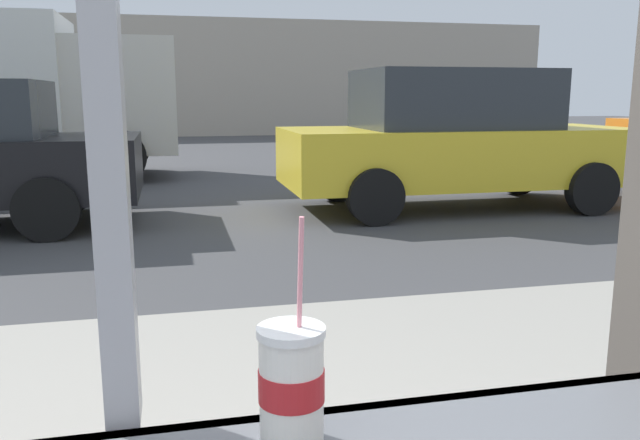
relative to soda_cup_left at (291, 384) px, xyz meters
name	(u,v)px	position (x,y,z in m)	size (l,w,h in m)	color
ground_plane	(167,202)	(-0.24, 8.05, -1.03)	(60.00, 60.00, 0.00)	#424244
sidewalk_strip	(162,438)	(-0.24, 1.65, -0.98)	(16.00, 2.80, 0.11)	#9E998E
building_facade_far	(165,78)	(-0.24, 22.67, 0.98)	(28.00, 1.20, 4.03)	#A89E8E
soda_cup_left	(291,384)	(0.00, 0.00, 0.00)	(0.10, 0.10, 0.33)	white
parked_car_yellow	(456,140)	(3.36, 6.72, -0.16)	(4.39, 1.89, 1.73)	gold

